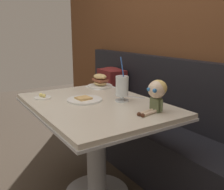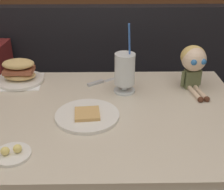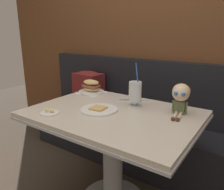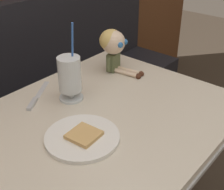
{
  "view_description": "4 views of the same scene",
  "coord_description": "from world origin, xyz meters",
  "px_view_note": "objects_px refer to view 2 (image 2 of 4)",
  "views": [
    {
      "loc": [
        1.5,
        -0.66,
        1.23
      ],
      "look_at": [
        0.12,
        0.24,
        0.81
      ],
      "focal_mm": 41.09,
      "sensor_mm": 36.0,
      "label": 1
    },
    {
      "loc": [
        -0.01,
        -0.87,
        1.37
      ],
      "look_at": [
        0.01,
        0.2,
        0.8
      ],
      "focal_mm": 48.71,
      "sensor_mm": 36.0,
      "label": 2
    },
    {
      "loc": [
        0.8,
        -0.99,
        1.26
      ],
      "look_at": [
        -0.02,
        0.19,
        0.85
      ],
      "focal_mm": 35.89,
      "sensor_mm": 36.0,
      "label": 3
    },
    {
      "loc": [
        -0.65,
        -0.46,
        1.39
      ],
      "look_at": [
        0.1,
        0.17,
        0.82
      ],
      "focal_mm": 49.9,
      "sensor_mm": 36.0,
      "label": 4
    }
  ],
  "objects_px": {
    "toast_plate": "(87,115)",
    "milkshake_glass": "(125,71)",
    "butter_knife": "(102,81)",
    "sandwich_plate": "(20,73)",
    "butter_saucer": "(12,153)",
    "seated_doll": "(194,61)"
  },
  "relations": [
    {
      "from": "butter_saucer",
      "to": "butter_knife",
      "type": "distance_m",
      "value": 0.61
    },
    {
      "from": "butter_knife",
      "to": "toast_plate",
      "type": "bearing_deg",
      "value": -99.21
    },
    {
      "from": "butter_saucer",
      "to": "sandwich_plate",
      "type": "bearing_deg",
      "value": 101.3
    },
    {
      "from": "milkshake_glass",
      "to": "seated_doll",
      "type": "bearing_deg",
      "value": 7.11
    },
    {
      "from": "toast_plate",
      "to": "seated_doll",
      "type": "xyz_separation_m",
      "value": [
        0.47,
        0.26,
        0.12
      ]
    },
    {
      "from": "toast_plate",
      "to": "butter_saucer",
      "type": "xyz_separation_m",
      "value": [
        -0.23,
        -0.23,
        0.0
      ]
    },
    {
      "from": "butter_saucer",
      "to": "seated_doll",
      "type": "height_order",
      "value": "seated_doll"
    },
    {
      "from": "butter_knife",
      "to": "seated_doll",
      "type": "distance_m",
      "value": 0.44
    },
    {
      "from": "toast_plate",
      "to": "milkshake_glass",
      "type": "bearing_deg",
      "value": 54.39
    },
    {
      "from": "sandwich_plate",
      "to": "milkshake_glass",
      "type": "bearing_deg",
      "value": -12.53
    },
    {
      "from": "toast_plate",
      "to": "milkshake_glass",
      "type": "xyz_separation_m",
      "value": [
        0.16,
        0.22,
        0.09
      ]
    },
    {
      "from": "butter_saucer",
      "to": "seated_doll",
      "type": "bearing_deg",
      "value": 35.0
    },
    {
      "from": "toast_plate",
      "to": "sandwich_plate",
      "type": "distance_m",
      "value": 0.47
    },
    {
      "from": "sandwich_plate",
      "to": "butter_knife",
      "type": "xyz_separation_m",
      "value": [
        0.39,
        -0.01,
        -0.04
      ]
    },
    {
      "from": "milkshake_glass",
      "to": "butter_saucer",
      "type": "height_order",
      "value": "milkshake_glass"
    },
    {
      "from": "butter_knife",
      "to": "seated_doll",
      "type": "xyz_separation_m",
      "value": [
        0.41,
        -0.06,
        0.12
      ]
    },
    {
      "from": "butter_saucer",
      "to": "toast_plate",
      "type": "bearing_deg",
      "value": 45.2
    },
    {
      "from": "milkshake_glass",
      "to": "butter_knife",
      "type": "bearing_deg",
      "value": 136.58
    },
    {
      "from": "butter_knife",
      "to": "sandwich_plate",
      "type": "bearing_deg",
      "value": 178.38
    },
    {
      "from": "milkshake_glass",
      "to": "seated_doll",
      "type": "xyz_separation_m",
      "value": [
        0.31,
        0.04,
        0.03
      ]
    },
    {
      "from": "butter_knife",
      "to": "seated_doll",
      "type": "height_order",
      "value": "seated_doll"
    },
    {
      "from": "toast_plate",
      "to": "butter_saucer",
      "type": "height_order",
      "value": "butter_saucer"
    }
  ]
}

